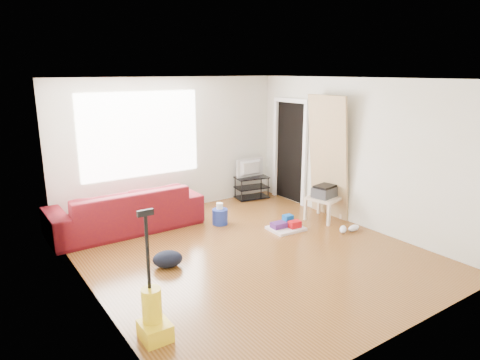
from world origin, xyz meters
TOP-DOWN VIEW (x-y plane):
  - room at (0.07, 0.15)m, footprint 4.51×5.01m
  - sofa at (-1.16, 1.95)m, footprint 2.49×0.97m
  - tv_stand at (1.65, 2.22)m, footprint 0.73×0.50m
  - tv at (1.65, 2.22)m, footprint 0.65×0.09m
  - side_table at (1.95, 0.43)m, footprint 0.63×0.63m
  - printer at (1.95, 0.43)m, footprint 0.46×0.38m
  - bucket at (0.28, 1.27)m, footprint 0.33×0.33m
  - toilet_paper at (0.29, 1.30)m, footprint 0.12×0.12m
  - cleaning_tray at (1.07, 0.42)m, footprint 0.59×0.48m
  - backpack at (-1.19, 0.26)m, footprint 0.49×0.44m
  - sneakers at (1.85, -0.25)m, footprint 0.46×0.25m
  - vacuum at (-2.00, -1.14)m, footprint 0.28×0.32m
  - door_panel at (2.13, 0.56)m, footprint 0.27×0.88m

SIDE VIEW (x-z plane):
  - sofa at x=-1.16m, z-range -0.36..0.36m
  - bucket at x=0.28m, z-range -0.14..0.14m
  - backpack at x=-1.19m, z-range -0.11..0.11m
  - door_panel at x=2.13m, z-range -1.10..1.10m
  - sneakers at x=1.85m, z-range 0.00..0.11m
  - cleaning_tray at x=1.07m, z-range -0.04..0.16m
  - toilet_paper at x=0.29m, z-range 0.14..0.24m
  - tv_stand at x=1.65m, z-range 0.01..0.47m
  - vacuum at x=-2.00m, z-range -0.42..0.92m
  - side_table at x=1.95m, z-range 0.14..0.57m
  - printer at x=1.95m, z-range 0.42..0.63m
  - tv at x=1.65m, z-range 0.46..0.84m
  - room at x=0.07m, z-range 0.00..2.51m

